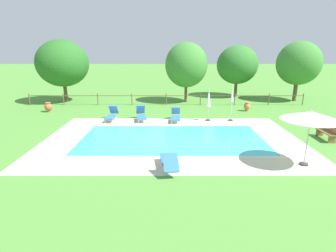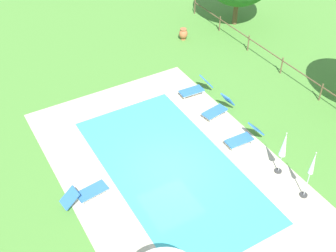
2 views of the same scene
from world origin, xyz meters
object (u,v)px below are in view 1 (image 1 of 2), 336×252
(sun_lounger_north_end, at_px, (142,115))
(terracotta_urn_near_fence, at_px, (248,106))
(patio_umbrella_closed_row_west, at_px, (233,99))
(patio_umbrella_open_foreground, at_px, (312,116))
(tree_west_mid, at_px, (187,65))
(sun_lounger_north_far, at_px, (112,115))
(patio_umbrella_closed_row_mid_west, at_px, (209,100))
(terracotta_urn_by_tree, at_px, (49,107))
(tree_centre, at_px, (299,63))
(sun_lounger_north_mid, at_px, (169,160))
(sun_lounger_north_near_steps, at_px, (176,116))
(tree_far_west, at_px, (238,65))
(tree_east_mid, at_px, (63,63))
(wooden_bench_lawn_side, at_px, (328,132))

(sun_lounger_north_end, height_order, terracotta_urn_near_fence, sun_lounger_north_end)
(patio_umbrella_closed_row_west, relative_size, terracotta_urn_near_fence, 3.43)
(patio_umbrella_open_foreground, relative_size, tree_west_mid, 0.44)
(sun_lounger_north_far, bearing_deg, sun_lounger_north_end, 0.68)
(patio_umbrella_closed_row_mid_west, height_order, terracotta_urn_near_fence, patio_umbrella_closed_row_mid_west)
(terracotta_urn_near_fence, bearing_deg, patio_umbrella_closed_row_mid_west, -139.60)
(patio_umbrella_closed_row_mid_west, relative_size, terracotta_urn_near_fence, 3.14)
(terracotta_urn_by_tree, height_order, tree_centre, tree_centre)
(sun_lounger_north_mid, bearing_deg, patio_umbrella_closed_row_west, 60.97)
(sun_lounger_north_near_steps, xyz_separation_m, patio_umbrella_closed_row_west, (3.87, 0.14, 1.19))
(sun_lounger_north_near_steps, relative_size, tree_centre, 0.35)
(sun_lounger_north_end, distance_m, tree_far_west, 13.74)
(terracotta_urn_by_tree, relative_size, tree_west_mid, 0.14)
(patio_umbrella_open_foreground, relative_size, tree_east_mid, 0.42)
(terracotta_urn_by_tree, xyz_separation_m, tree_west_mid, (11.24, 4.26, 3.03))
(sun_lounger_north_end, xyz_separation_m, patio_umbrella_closed_row_mid_west, (4.69, -0.08, 1.10))
(sun_lounger_north_mid, relative_size, sun_lounger_north_end, 1.08)
(tree_west_mid, xyz_separation_m, tree_centre, (10.60, 0.59, 0.12))
(tree_centre, bearing_deg, patio_umbrella_open_foreground, -112.89)
(sun_lounger_north_far, bearing_deg, tree_centre, 24.85)
(patio_umbrella_closed_row_mid_west, distance_m, tree_far_west, 11.08)
(terracotta_urn_near_fence, distance_m, tree_west_mid, 6.86)
(terracotta_urn_near_fence, height_order, terracotta_urn_by_tree, terracotta_urn_by_tree)
(patio_umbrella_closed_row_west, distance_m, tree_far_west, 10.56)
(sun_lounger_north_far, xyz_separation_m, wooden_bench_lawn_side, (12.78, -4.16, 0.07))
(sun_lounger_north_end, bearing_deg, patio_umbrella_closed_row_west, -0.93)
(patio_umbrella_closed_row_west, xyz_separation_m, tree_far_west, (2.73, 10.06, 1.71))
(patio_umbrella_closed_row_west, bearing_deg, tree_east_mid, 153.47)
(patio_umbrella_open_foreground, xyz_separation_m, terracotta_urn_by_tree, (-15.46, 10.27, -1.78))
(patio_umbrella_closed_row_mid_west, xyz_separation_m, wooden_bench_lawn_side, (6.02, -4.11, -1.03))
(patio_umbrella_closed_row_west, distance_m, tree_east_mid, 15.89)
(sun_lounger_north_mid, height_order, tree_east_mid, tree_east_mid)
(tree_far_west, bearing_deg, patio_umbrella_closed_row_mid_west, -113.34)
(wooden_bench_lawn_side, bearing_deg, patio_umbrella_closed_row_mid_west, 145.70)
(terracotta_urn_near_fence, bearing_deg, patio_umbrella_open_foreground, -92.67)
(wooden_bench_lawn_side, relative_size, tree_centre, 0.27)
(sun_lounger_north_mid, xyz_separation_m, terracotta_urn_near_fence, (6.37, 10.97, 0.02))
(terracotta_urn_near_fence, bearing_deg, sun_lounger_north_mid, -120.16)
(patio_umbrella_closed_row_west, relative_size, tree_far_west, 0.47)
(sun_lounger_north_near_steps, bearing_deg, tree_far_west, 57.09)
(sun_lounger_north_mid, height_order, patio_umbrella_closed_row_west, patio_umbrella_closed_row_west)
(wooden_bench_lawn_side, bearing_deg, tree_west_mid, 122.75)
(sun_lounger_north_end, xyz_separation_m, terracotta_urn_near_fence, (8.28, 2.97, -0.01))
(wooden_bench_lawn_side, relative_size, tree_east_mid, 0.26)
(wooden_bench_lawn_side, height_order, tree_east_mid, tree_east_mid)
(sun_lounger_north_far, distance_m, patio_umbrella_open_foreground, 12.58)
(sun_lounger_north_far, xyz_separation_m, patio_umbrella_closed_row_mid_west, (6.77, -0.06, 1.10))
(patio_umbrella_open_foreground, relative_size, tree_far_west, 0.46)
(sun_lounger_north_mid, distance_m, tree_centre, 20.01)
(terracotta_urn_by_tree, distance_m, tree_east_mid, 5.34)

